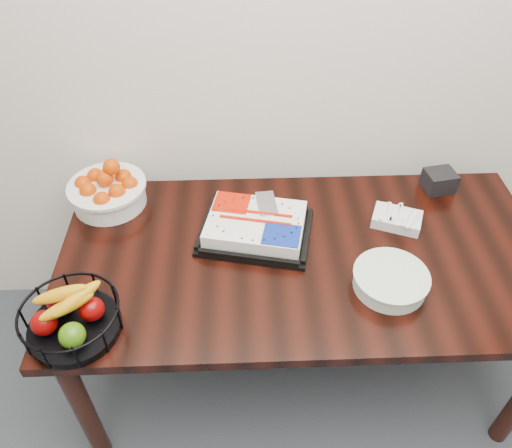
{
  "coord_description": "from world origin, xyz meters",
  "views": [
    {
      "loc": [
        -0.23,
        0.74,
        2.07
      ],
      "look_at": [
        -0.18,
        2.07,
        0.83
      ],
      "focal_mm": 35.0,
      "sensor_mm": 36.0,
      "label": 1
    }
  ],
  "objects_px": {
    "fruit_basket": "(71,317)",
    "plate_stack": "(390,280)",
    "table": "(303,268)",
    "napkin_box": "(439,181)",
    "tangerine_bowl": "(107,187)",
    "cake_tray": "(256,227)"
  },
  "relations": [
    {
      "from": "table",
      "to": "cake_tray",
      "type": "distance_m",
      "value": 0.24
    },
    {
      "from": "fruit_basket",
      "to": "plate_stack",
      "type": "xyz_separation_m",
      "value": [
        1.03,
        0.14,
        -0.04
      ]
    },
    {
      "from": "napkin_box",
      "to": "cake_tray",
      "type": "bearing_deg",
      "value": -162.41
    },
    {
      "from": "table",
      "to": "fruit_basket",
      "type": "xyz_separation_m",
      "value": [
        -0.76,
        -0.31,
        0.15
      ]
    },
    {
      "from": "cake_tray",
      "to": "table",
      "type": "bearing_deg",
      "value": -30.79
    },
    {
      "from": "table",
      "to": "napkin_box",
      "type": "xyz_separation_m",
      "value": [
        0.6,
        0.35,
        0.13
      ]
    },
    {
      "from": "cake_tray",
      "to": "fruit_basket",
      "type": "distance_m",
      "value": 0.72
    },
    {
      "from": "table",
      "to": "napkin_box",
      "type": "distance_m",
      "value": 0.71
    },
    {
      "from": "cake_tray",
      "to": "napkin_box",
      "type": "bearing_deg",
      "value": 17.59
    },
    {
      "from": "cake_tray",
      "to": "plate_stack",
      "type": "distance_m",
      "value": 0.53
    },
    {
      "from": "table",
      "to": "plate_stack",
      "type": "distance_m",
      "value": 0.34
    },
    {
      "from": "plate_stack",
      "to": "napkin_box",
      "type": "bearing_deg",
      "value": 57.93
    },
    {
      "from": "cake_tray",
      "to": "tangerine_bowl",
      "type": "bearing_deg",
      "value": 160.62
    },
    {
      "from": "cake_tray",
      "to": "napkin_box",
      "type": "relative_size",
      "value": 3.93
    },
    {
      "from": "fruit_basket",
      "to": "plate_stack",
      "type": "relative_size",
      "value": 1.19
    },
    {
      "from": "napkin_box",
      "to": "tangerine_bowl",
      "type": "bearing_deg",
      "value": -178.33
    },
    {
      "from": "cake_tray",
      "to": "fruit_basket",
      "type": "height_order",
      "value": "fruit_basket"
    },
    {
      "from": "napkin_box",
      "to": "fruit_basket",
      "type": "bearing_deg",
      "value": -154.06
    },
    {
      "from": "table",
      "to": "cake_tray",
      "type": "xyz_separation_m",
      "value": [
        -0.18,
        0.1,
        0.12
      ]
    },
    {
      "from": "cake_tray",
      "to": "plate_stack",
      "type": "xyz_separation_m",
      "value": [
        0.45,
        -0.28,
        -0.01
      ]
    },
    {
      "from": "fruit_basket",
      "to": "cake_tray",
      "type": "bearing_deg",
      "value": 35.38
    },
    {
      "from": "table",
      "to": "fruit_basket",
      "type": "relative_size",
      "value": 5.86
    }
  ]
}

